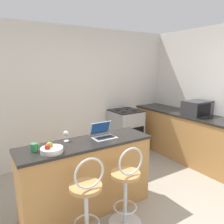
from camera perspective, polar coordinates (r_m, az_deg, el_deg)
ground_plane at (r=3.02m, az=11.89°, el=-26.48°), size 20.00×20.00×0.00m
wall_back at (r=4.41m, az=-9.30°, el=4.47°), size 12.00×0.06×2.60m
breakfast_bar at (r=2.95m, az=-6.50°, el=-16.35°), size 1.69×0.52×0.94m
counter_right at (r=4.59m, az=20.77°, el=-6.48°), size 0.67×2.87×0.94m
bar_stool_near at (r=2.46m, az=-6.58°, el=-22.68°), size 0.40×0.40×1.00m
bar_stool_far at (r=2.68m, az=3.75°, el=-19.48°), size 0.40×0.40×1.00m
laptop at (r=2.90m, az=-2.45°, el=-5.61°), size 0.30×0.25×0.20m
microwave at (r=4.43m, az=21.39°, el=0.93°), size 0.51×0.37×0.28m
stove_range at (r=4.75m, az=3.57°, el=-5.11°), size 0.58×0.61×0.95m
mug_green at (r=2.58m, az=-19.68°, el=-8.69°), size 0.09×0.07×0.09m
wine_glass_tall at (r=2.79m, az=-11.93°, el=-5.63°), size 0.07×0.07×0.13m
fruit_bowl at (r=2.50m, az=-15.57°, el=-9.36°), size 0.24×0.24×0.11m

